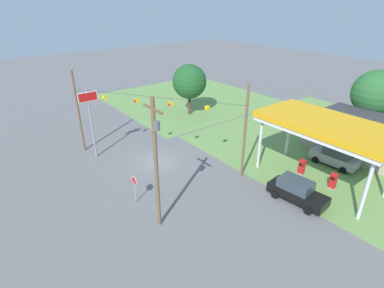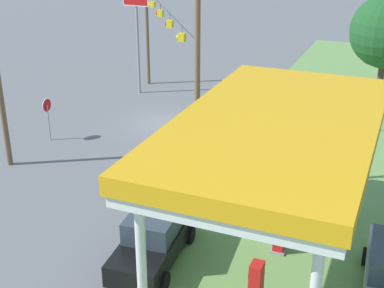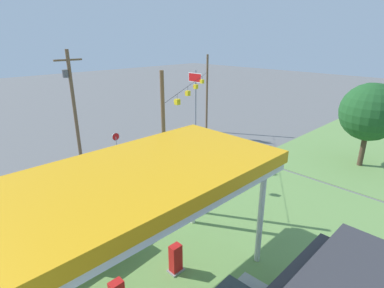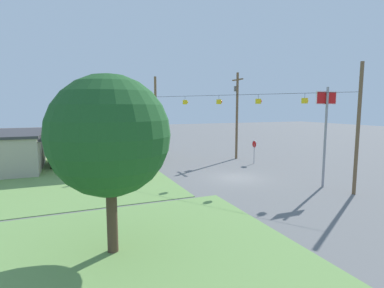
# 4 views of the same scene
# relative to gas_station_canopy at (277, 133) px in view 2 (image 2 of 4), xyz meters

# --- Properties ---
(ground_plane) EXTENTS (160.00, 160.00, 0.00)m
(ground_plane) POSITION_rel_gas_station_canopy_xyz_m (-12.28, -9.77, -5.48)
(ground_plane) COLOR slate
(gas_station_canopy) EXTENTS (11.48, 6.04, 6.00)m
(gas_station_canopy) POSITION_rel_gas_station_canopy_xyz_m (0.00, 0.00, 0.00)
(gas_station_canopy) COLOR silver
(gas_station_canopy) RESTS_ON ground
(fuel_pump_near) EXTENTS (0.71, 0.56, 1.52)m
(fuel_pump_near) POSITION_rel_gas_station_canopy_xyz_m (-1.59, -0.00, -4.76)
(fuel_pump_near) COLOR gray
(fuel_pump_near) RESTS_ON ground
(fuel_pump_far) EXTENTS (0.71, 0.56, 1.52)m
(fuel_pump_far) POSITION_rel_gas_station_canopy_xyz_m (1.59, -0.00, -4.76)
(fuel_pump_far) COLOR gray
(fuel_pump_far) RESTS_ON ground
(car_at_pumps_front) EXTENTS (4.98, 2.46, 1.96)m
(car_at_pumps_front) POSITION_rel_gas_station_canopy_xyz_m (0.69, -4.16, -4.49)
(car_at_pumps_front) COLOR black
(car_at_pumps_front) RESTS_ON ground
(stop_sign_roadside) EXTENTS (0.80, 0.08, 2.50)m
(stop_sign_roadside) POSITION_rel_gas_station_canopy_xyz_m (-7.37, -14.85, -3.67)
(stop_sign_roadside) COLOR #99999E
(stop_sign_roadside) RESTS_ON ground
(stop_sign_overhead) EXTENTS (0.22, 1.95, 7.47)m
(stop_sign_overhead) POSITION_rel_gas_station_canopy_xyz_m (-17.25, -14.32, -0.34)
(stop_sign_overhead) COLOR gray
(stop_sign_overhead) RESTS_ON ground
(signal_span_gantry) EXTENTS (14.92, 10.24, 9.00)m
(signal_span_gantry) POSITION_rel_gas_station_canopy_xyz_m (-12.28, -9.78, -0.58)
(signal_span_gantry) COLOR brown
(signal_span_gantry) RESTS_ON ground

